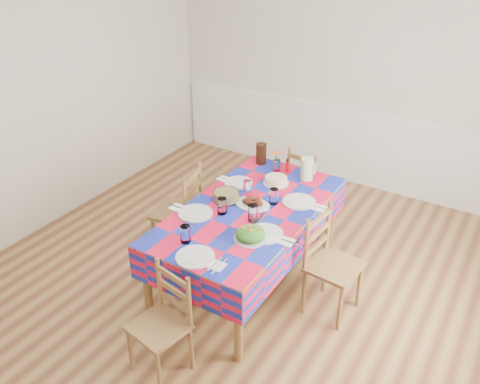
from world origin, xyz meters
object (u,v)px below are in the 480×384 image
(chair_right, at_px, (330,264))
(green_pitcher, at_px, (307,169))
(chair_left, at_px, (181,212))
(tea_pitcher, at_px, (261,154))
(chair_far, at_px, (306,185))
(dining_table, at_px, (249,217))
(meat_platter, at_px, (253,203))
(chair_near, at_px, (163,324))

(chair_right, bearing_deg, green_pitcher, 43.30)
(chair_left, height_order, chair_right, chair_left)
(tea_pitcher, relative_size, chair_right, 0.23)
(chair_far, bearing_deg, chair_left, 65.70)
(dining_table, bearing_deg, chair_right, 0.32)
(chair_far, xyz_separation_m, chair_right, (0.76, -1.20, 0.04))
(meat_platter, relative_size, chair_left, 0.34)
(green_pitcher, xyz_separation_m, chair_left, (-0.94, -0.74, -0.38))
(chair_far, relative_size, chair_right, 0.91)
(green_pitcher, height_order, tea_pitcher, same)
(dining_table, distance_m, chair_far, 1.22)
(dining_table, relative_size, chair_near, 2.27)
(green_pitcher, height_order, chair_left, green_pitcher)
(meat_platter, height_order, chair_left, chair_left)
(chair_left, bearing_deg, chair_near, 19.28)
(tea_pitcher, distance_m, chair_right, 1.43)
(chair_left, distance_m, chair_right, 1.51)
(dining_table, height_order, tea_pitcher, tea_pitcher)
(tea_pitcher, xyz_separation_m, chair_far, (0.34, 0.38, -0.43))
(green_pitcher, height_order, chair_far, green_pitcher)
(chair_near, xyz_separation_m, chair_left, (-0.76, 1.21, 0.05))
(meat_platter, bearing_deg, dining_table, -85.45)
(tea_pitcher, distance_m, chair_far, 0.67)
(dining_table, distance_m, tea_pitcher, 0.91)
(chair_far, height_order, chair_right, chair_right)
(chair_far, distance_m, chair_right, 1.42)
(tea_pitcher, bearing_deg, green_pitcher, -7.20)
(chair_left, bearing_deg, tea_pitcher, 140.30)
(chair_near, bearing_deg, chair_right, 69.00)
(tea_pitcher, height_order, chair_near, tea_pitcher)
(chair_near, relative_size, chair_right, 0.91)
(meat_platter, distance_m, chair_right, 0.83)
(meat_platter, distance_m, chair_left, 0.81)
(meat_platter, bearing_deg, chair_right, -4.49)
(meat_platter, bearing_deg, chair_far, 90.01)
(green_pitcher, distance_m, chair_far, 0.65)
(dining_table, relative_size, tea_pitcher, 9.05)
(green_pitcher, xyz_separation_m, chair_right, (0.58, -0.75, -0.39))
(dining_table, bearing_deg, chair_near, -89.65)
(chair_near, relative_size, chair_far, 1.00)
(dining_table, relative_size, chair_far, 2.26)
(dining_table, height_order, green_pitcher, green_pitcher)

